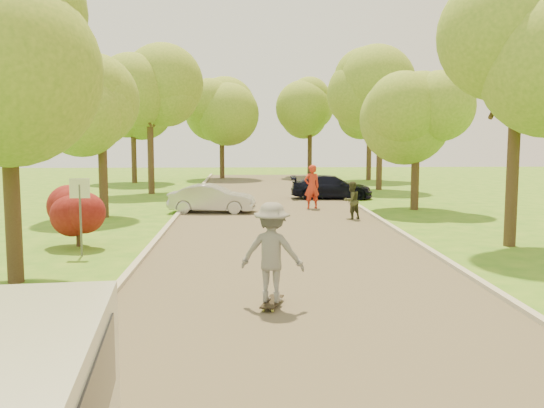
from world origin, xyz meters
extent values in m
plane|color=#37751C|center=(0.00, 0.00, 0.00)|extent=(100.00, 100.00, 0.00)
cube|color=#4C4438|center=(0.00, 8.00, 0.01)|extent=(8.00, 60.00, 0.01)
cube|color=#B2AD9E|center=(-4.05, 8.00, 0.06)|extent=(0.18, 60.00, 0.12)
cube|color=#B2AD9E|center=(4.05, 8.00, 0.06)|extent=(0.18, 60.00, 0.12)
cylinder|color=#59595E|center=(-5.80, 4.00, 1.00)|extent=(0.06, 0.06, 2.00)
cube|color=white|center=(-5.80, 4.00, 1.90)|extent=(0.55, 0.04, 0.55)
cylinder|color=#382619|center=(-6.30, 5.50, 0.35)|extent=(0.12, 0.12, 0.70)
sphere|color=#590F0F|center=(-6.30, 5.50, 1.10)|extent=(1.70, 1.70, 1.70)
cylinder|color=#382619|center=(-6.50, 1.00, 1.80)|extent=(0.36, 0.36, 3.60)
sphere|color=#598123|center=(-6.50, 1.00, 4.98)|extent=(4.60, 4.60, 4.60)
sphere|color=#598123|center=(-5.81, 1.00, 5.67)|extent=(3.45, 3.45, 3.45)
cylinder|color=#382619|center=(-7.00, 12.00, 1.57)|extent=(0.36, 0.36, 3.15)
sphere|color=#598123|center=(-7.00, 12.00, 4.41)|extent=(4.20, 4.20, 4.20)
sphere|color=#598123|center=(-6.37, 12.00, 5.04)|extent=(3.15, 3.15, 3.15)
cylinder|color=#382619|center=(-6.60, 22.00, 1.91)|extent=(0.36, 0.36, 3.83)
sphere|color=#598123|center=(-6.60, 22.00, 5.27)|extent=(4.80, 4.80, 4.80)
sphere|color=#598123|center=(-5.88, 22.00, 5.99)|extent=(3.60, 3.60, 3.60)
cylinder|color=#382619|center=(6.80, 5.00, 1.91)|extent=(0.36, 0.36, 3.83)
sphere|color=#598123|center=(6.80, 5.00, 5.33)|extent=(5.00, 5.00, 5.00)
sphere|color=#598123|center=(7.55, 5.00, 6.08)|extent=(3.75, 3.75, 3.75)
cylinder|color=#382619|center=(6.40, 14.00, 1.69)|extent=(0.36, 0.36, 3.38)
sphere|color=#598123|center=(6.40, 14.00, 4.70)|extent=(4.40, 4.40, 4.40)
sphere|color=#598123|center=(7.06, 14.00, 5.36)|extent=(3.30, 3.30, 3.30)
cylinder|color=#382619|center=(7.00, 24.00, 2.02)|extent=(0.36, 0.36, 4.05)
sphere|color=#598123|center=(7.00, 24.00, 5.61)|extent=(5.20, 5.20, 5.20)
sphere|color=#598123|center=(7.78, 24.00, 6.39)|extent=(3.90, 3.90, 3.90)
cylinder|color=#382619|center=(-9.00, 30.00, 1.80)|extent=(0.36, 0.36, 3.60)
sphere|color=#598123|center=(-9.00, 30.00, 5.10)|extent=(5.00, 5.00, 5.00)
sphere|color=#598123|center=(-8.25, 30.00, 5.85)|extent=(3.75, 3.75, 3.75)
cylinder|color=#382619|center=(8.00, 32.00, 1.91)|extent=(0.36, 0.36, 3.83)
sphere|color=#598123|center=(8.00, 32.00, 5.33)|extent=(5.00, 5.00, 5.00)
sphere|color=#598123|center=(8.75, 32.00, 6.08)|extent=(3.75, 3.75, 3.75)
cylinder|color=#382619|center=(-3.00, 34.00, 1.69)|extent=(0.36, 0.36, 3.38)
sphere|color=#598123|center=(-3.00, 34.00, 4.81)|extent=(4.80, 4.80, 4.80)
sphere|color=#598123|center=(-2.28, 34.00, 5.53)|extent=(3.60, 3.60, 3.60)
cylinder|color=#382619|center=(4.00, 36.00, 1.80)|extent=(0.36, 0.36, 3.60)
sphere|color=#598123|center=(4.00, 36.00, 5.10)|extent=(5.00, 5.00, 5.00)
sphere|color=#598123|center=(4.75, 36.00, 5.85)|extent=(3.75, 3.75, 3.75)
imported|color=#B2B1B7|center=(-2.67, 13.34, 0.61)|extent=(3.85, 1.74, 1.23)
imported|color=black|center=(3.30, 18.77, 0.62)|extent=(4.38, 1.97, 1.24)
cube|color=black|center=(-0.72, -1.28, 0.12)|extent=(0.53, 1.04, 0.02)
cylinder|color=#BFCC4C|center=(-0.55, -0.96, 0.05)|extent=(0.05, 0.08, 0.08)
cylinder|color=#BFCC4C|center=(-0.72, -0.91, 0.05)|extent=(0.05, 0.08, 0.08)
cylinder|color=#BFCC4C|center=(-0.73, -1.65, 0.05)|extent=(0.05, 0.08, 0.08)
cylinder|color=#BFCC4C|center=(-0.90, -1.60, 0.05)|extent=(0.05, 0.08, 0.08)
imported|color=slate|center=(-0.72, -1.28, 1.10)|extent=(1.40, 1.03, 1.94)
imported|color=red|center=(1.80, 14.51, 1.01)|extent=(0.84, 0.66, 2.02)
imported|color=#353821|center=(2.99, 10.91, 0.76)|extent=(0.93, 0.88, 1.52)
camera|label=1|loc=(-1.24, -12.83, 3.37)|focal=40.00mm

